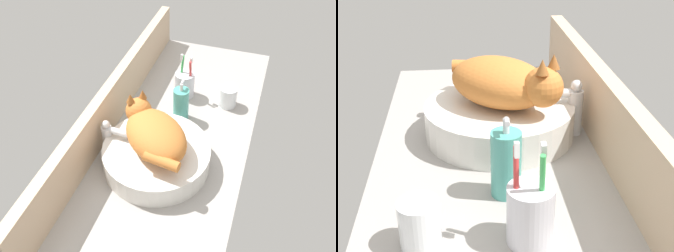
% 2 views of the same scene
% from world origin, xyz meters
% --- Properties ---
extents(ground_plane, '(1.28, 0.53, 0.04)m').
position_xyz_m(ground_plane, '(0.00, 0.00, -0.02)').
color(ground_plane, '#9E9993').
extents(backsplash_panel, '(1.28, 0.04, 0.17)m').
position_xyz_m(backsplash_panel, '(0.00, 0.25, 0.09)').
color(backsplash_panel, '#CCAD8C').
rests_on(backsplash_panel, ground_plane).
extents(sink_basin, '(0.35, 0.35, 0.08)m').
position_xyz_m(sink_basin, '(-0.16, 0.02, 0.04)').
color(sink_basin, silver).
rests_on(sink_basin, ground_plane).
extents(cat, '(0.29, 0.30, 0.14)m').
position_xyz_m(cat, '(-0.15, 0.03, 0.14)').
color(cat, '#CC7533').
rests_on(cat, sink_basin).
extents(faucet, '(0.04, 0.12, 0.14)m').
position_xyz_m(faucet, '(-0.15, 0.19, 0.07)').
color(faucet, silver).
rests_on(faucet, ground_plane).
extents(soap_dispenser, '(0.06, 0.06, 0.16)m').
position_xyz_m(soap_dispenser, '(0.09, 0.01, 0.07)').
color(soap_dispenser, teal).
rests_on(soap_dispenser, ground_plane).
extents(toothbrush_cup, '(0.08, 0.08, 0.19)m').
position_xyz_m(toothbrush_cup, '(0.24, 0.04, 0.05)').
color(toothbrush_cup, silver).
rests_on(toothbrush_cup, ground_plane).
extents(water_glass, '(0.07, 0.07, 0.08)m').
position_xyz_m(water_glass, '(0.23, -0.14, 0.04)').
color(water_glass, white).
rests_on(water_glass, ground_plane).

